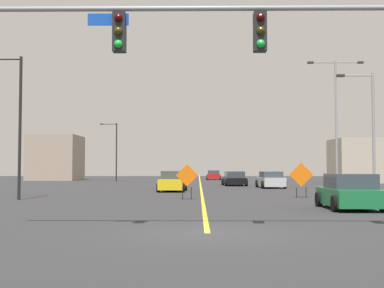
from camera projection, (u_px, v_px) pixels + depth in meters
The scene contains 16 objects.
ground at pixel (207, 233), 13.00m from camera, with size 173.46×173.46×0.00m, color #2D2D30.
road_centre_stripe at pixel (200, 181), 61.13m from camera, with size 0.16×96.37×0.01m.
traffic_signal_assembly at pixel (331, 45), 13.18m from camera, with size 15.09×0.44×6.45m.
street_lamp_far_right at pixel (370, 128), 28.23m from camera, with size 2.12×0.24×7.11m.
street_lamp_far_left at pixel (115, 148), 62.63m from camera, with size 2.19×0.24×7.34m.
street_lamp_mid_right at pixel (336, 114), 36.80m from camera, with size 4.15×0.24×9.67m.
street_lamp_near_left at pixel (17, 120), 26.69m from camera, with size 2.10×0.24×7.71m.
construction_sign_median_near at pixel (187, 177), 26.62m from camera, with size 1.19×0.25×1.90m.
construction_sign_left_shoulder at pixel (301, 176), 28.27m from camera, with size 1.39×0.05×2.01m.
car_red_far at pixel (214, 175), 69.84m from camera, with size 2.07×3.90×1.31m.
car_silver_passing at pixel (271, 180), 41.74m from camera, with size 2.16×4.28×1.38m.
car_black_approaching at pixel (234, 179), 47.17m from camera, with size 2.29×4.30×1.35m.
car_green_distant at pixel (349, 193), 20.50m from camera, with size 2.10×3.83×1.46m.
car_yellow_near at pixel (172, 182), 35.80m from camera, with size 2.06×3.96×1.46m.
roadside_building_east at pixel (371, 161), 56.81m from camera, with size 8.59×6.38×4.96m.
roadside_building_west at pixel (56, 158), 67.62m from camera, with size 6.29×7.16×6.04m.
Camera 1 is at (-0.24, -13.10, 1.72)m, focal length 46.58 mm.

